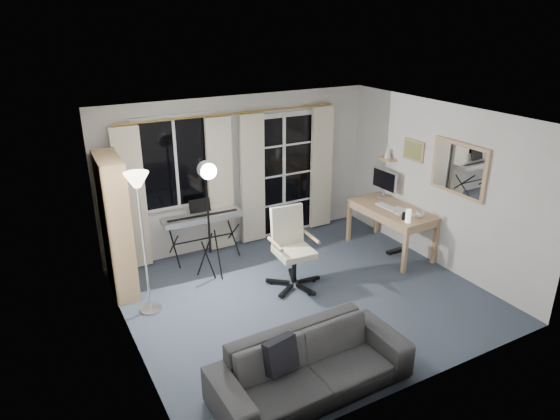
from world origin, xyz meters
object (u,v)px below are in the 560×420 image
object	(u,v)px
bookshelf	(114,230)
sofa	(311,357)
mug	(420,214)
office_chair	(290,240)
monitor	(384,181)
keyboard_piano	(202,218)
torchiere_lamp	(139,202)
desk	(392,213)
studio_light	(208,184)

from	to	relation	value
bookshelf	sofa	distance (m)	3.19
mug	office_chair	bearing A→B (deg)	168.66
office_chair	monitor	xyz separation A→B (m)	(2.07, 0.55, 0.36)
bookshelf	mug	xyz separation A→B (m)	(4.10, -1.32, -0.10)
office_chair	monitor	distance (m)	2.17
keyboard_piano	bookshelf	bearing A→B (deg)	-163.56
monitor	sofa	world-z (taller)	monitor
office_chair	mug	distance (m)	2.02
mug	torchiere_lamp	bearing A→B (deg)	170.84
bookshelf	desk	size ratio (longest dim) A/B	1.35
desk	keyboard_piano	bearing A→B (deg)	154.20
office_chair	sofa	world-z (taller)	office_chair
studio_light	office_chair	bearing A→B (deg)	-31.03
mug	sofa	world-z (taller)	mug
bookshelf	monitor	xyz separation A→B (m)	(4.20, -0.37, 0.12)
studio_light	mug	xyz separation A→B (m)	(2.90, -0.99, -0.63)
bookshelf	keyboard_piano	xyz separation A→B (m)	(1.34, 0.34, -0.23)
torchiere_lamp	mug	bearing A→B (deg)	-9.16
torchiere_lamp	office_chair	size ratio (longest dim) A/B	1.65
bookshelf	office_chair	distance (m)	2.34
keyboard_piano	sofa	xyz separation A→B (m)	(-0.10, -3.25, -0.27)
mug	studio_light	bearing A→B (deg)	161.05
torchiere_lamp	keyboard_piano	xyz separation A→B (m)	(1.13, 1.04, -0.81)
office_chair	desk	xyz separation A→B (m)	(1.87, 0.10, -0.01)
torchiere_lamp	mug	size ratio (longest dim) A/B	15.22
studio_light	desk	xyz separation A→B (m)	(2.80, -0.49, -0.78)
torchiere_lamp	desk	size ratio (longest dim) A/B	1.31
desk	monitor	world-z (taller)	monitor
bookshelf	monitor	world-z (taller)	bookshelf
torchiere_lamp	sofa	xyz separation A→B (m)	(1.02, -2.20, -1.08)
keyboard_piano	desk	size ratio (longest dim) A/B	0.88
torchiere_lamp	desk	xyz separation A→B (m)	(3.79, -0.13, -0.83)
keyboard_piano	monitor	world-z (taller)	monitor
torchiere_lamp	studio_light	size ratio (longest dim) A/B	1.03
keyboard_piano	sofa	size ratio (longest dim) A/B	0.60
mug	sofa	size ratio (longest dim) A/B	0.06
desk	mug	xyz separation A→B (m)	(0.10, -0.50, 0.15)
bookshelf	desk	world-z (taller)	bookshelf
monitor	bookshelf	bearing A→B (deg)	172.80
office_chair	monitor	bearing A→B (deg)	18.87
bookshelf	keyboard_piano	distance (m)	1.40
sofa	mug	bearing A→B (deg)	27.57
torchiere_lamp	sofa	world-z (taller)	torchiere_lamp
torchiere_lamp	office_chair	world-z (taller)	torchiere_lamp
monitor	office_chair	bearing A→B (deg)	-167.12
desk	monitor	size ratio (longest dim) A/B	2.63
torchiere_lamp	desk	bearing A→B (deg)	-1.93
bookshelf	office_chair	size ratio (longest dim) A/B	1.69
torchiere_lamp	mug	distance (m)	4.00
studio_light	office_chair	world-z (taller)	studio_light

